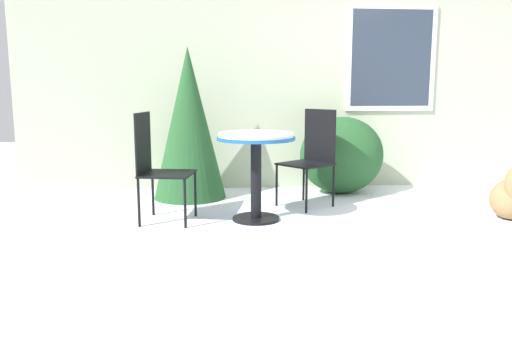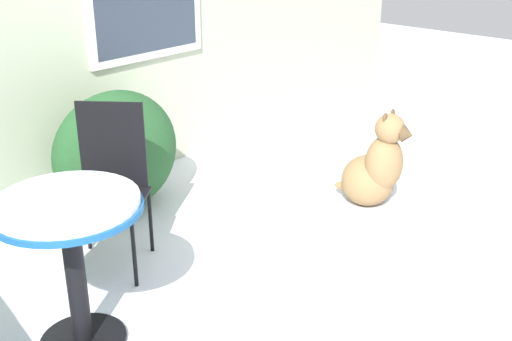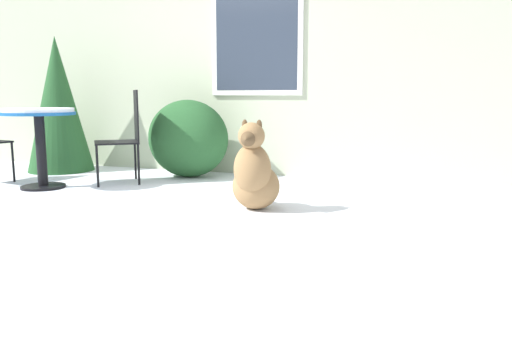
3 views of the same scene
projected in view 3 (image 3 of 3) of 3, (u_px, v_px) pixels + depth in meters
name	position (u px, v px, depth m)	size (l,w,h in m)	color
ground_plane	(117.00, 210.00, 4.11)	(16.00, 16.00, 0.00)	white
house_wall	(222.00, 55.00, 5.94)	(8.00, 0.10, 2.81)	#B2BC9E
shrub_left	(188.00, 139.00, 5.73)	(0.97, 0.66, 0.89)	#235128
evergreen_bush	(58.00, 104.00, 6.17)	(0.80, 0.80, 1.66)	#235128
patio_table	(39.00, 126.00, 5.01)	(0.71, 0.71, 0.81)	black
patio_chair_near_table	(125.00, 134.00, 5.35)	(0.63, 0.63, 0.99)	black
dog	(254.00, 176.00, 4.08)	(0.42, 0.60, 0.75)	#937047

